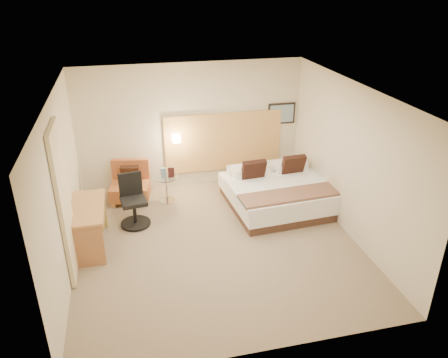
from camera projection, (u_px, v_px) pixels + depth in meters
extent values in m
cube|color=#816E57|center=(217.00, 244.00, 7.69)|extent=(4.80, 5.00, 0.02)
cube|color=white|center=(215.00, 91.00, 6.53)|extent=(4.80, 5.00, 0.02)
cube|color=beige|center=(191.00, 126.00, 9.32)|extent=(4.80, 0.02, 2.70)
cube|color=beige|center=(264.00, 264.00, 4.90)|extent=(4.80, 0.02, 2.70)
cube|color=beige|center=(61.00, 189.00, 6.61)|extent=(0.02, 5.00, 2.70)
cube|color=beige|center=(351.00, 161.00, 7.61)|extent=(0.02, 5.00, 2.70)
cube|color=tan|center=(224.00, 142.00, 9.60)|extent=(2.60, 0.04, 1.30)
cube|color=black|center=(281.00, 113.00, 9.64)|extent=(0.62, 0.03, 0.47)
cube|color=gray|center=(282.00, 114.00, 9.63)|extent=(0.54, 0.01, 0.39)
cylinder|color=white|center=(176.00, 138.00, 9.25)|extent=(0.02, 0.12, 0.02)
cube|color=#FFEDC6|center=(176.00, 139.00, 9.20)|extent=(0.15, 0.15, 0.15)
cube|color=beige|center=(64.00, 204.00, 6.46)|extent=(0.06, 0.90, 2.42)
cylinder|color=#7B9DBE|center=(162.00, 173.00, 8.86)|extent=(0.07, 0.07, 0.20)
cylinder|color=#7BAABF|center=(165.00, 172.00, 8.87)|extent=(0.07, 0.07, 0.20)
cube|color=#351615|center=(171.00, 172.00, 8.85)|extent=(0.13, 0.07, 0.21)
cube|color=#442B22|center=(277.00, 202.00, 8.89)|extent=(2.00, 2.00, 0.17)
cube|color=white|center=(278.00, 192.00, 8.79)|extent=(2.06, 2.06, 0.29)
cube|color=white|center=(284.00, 189.00, 8.47)|extent=(2.08, 1.52, 0.10)
cube|color=silver|center=(244.00, 170.00, 9.18)|extent=(0.70, 0.41, 0.17)
cube|color=silver|center=(285.00, 165.00, 9.43)|extent=(0.70, 0.41, 0.17)
cube|color=white|center=(249.00, 171.00, 8.92)|extent=(0.70, 0.41, 0.17)
cube|color=white|center=(290.00, 166.00, 9.17)|extent=(0.70, 0.41, 0.17)
cube|color=black|center=(253.00, 171.00, 8.73)|extent=(0.50, 0.29, 0.49)
cube|color=black|center=(293.00, 166.00, 8.96)|extent=(0.50, 0.29, 0.49)
cube|color=#D04F2A|center=(293.00, 195.00, 8.11)|extent=(2.06, 0.67, 0.05)
cube|color=tan|center=(114.00, 205.00, 8.85)|extent=(0.09, 0.09, 0.10)
cube|color=#AB7B50|center=(144.00, 204.00, 8.88)|extent=(0.09, 0.09, 0.10)
cube|color=#977247|center=(118.00, 193.00, 9.34)|extent=(0.09, 0.09, 0.10)
cube|color=#B67356|center=(147.00, 192.00, 9.37)|extent=(0.09, 0.09, 0.10)
cube|color=#9C552A|center=(130.00, 190.00, 9.02)|extent=(0.89, 0.81, 0.29)
cube|color=#9A4F29|center=(131.00, 169.00, 9.13)|extent=(0.78, 0.26, 0.44)
cube|color=black|center=(130.00, 174.00, 9.06)|extent=(0.40, 0.25, 0.38)
cylinder|color=silver|center=(168.00, 200.00, 9.12)|extent=(0.38, 0.38, 0.02)
cylinder|color=#BBBDC2|center=(167.00, 189.00, 9.00)|extent=(0.04, 0.04, 0.51)
cylinder|color=silver|center=(166.00, 178.00, 8.89)|extent=(0.56, 0.56, 0.01)
cube|color=#B87D48|center=(86.00, 208.00, 7.28)|extent=(0.59, 1.26, 0.04)
cube|color=#A86A41|center=(87.00, 247.00, 6.93)|extent=(0.52, 0.05, 0.74)
cube|color=tan|center=(91.00, 211.00, 7.97)|extent=(0.52, 0.05, 0.74)
cube|color=#A58340|center=(90.00, 212.00, 7.33)|extent=(0.48, 1.18, 0.10)
cylinder|color=black|center=(136.00, 223.00, 8.24)|extent=(0.63, 0.63, 0.04)
cylinder|color=black|center=(135.00, 212.00, 8.14)|extent=(0.07, 0.07, 0.43)
cube|color=black|center=(134.00, 201.00, 8.04)|extent=(0.51, 0.51, 0.08)
cube|color=black|center=(130.00, 184.00, 8.10)|extent=(0.43, 0.11, 0.45)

